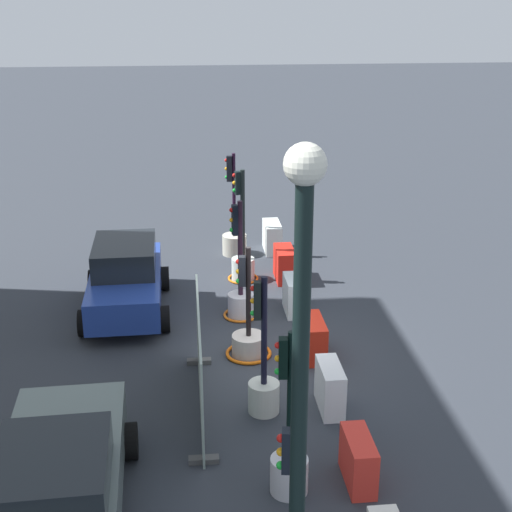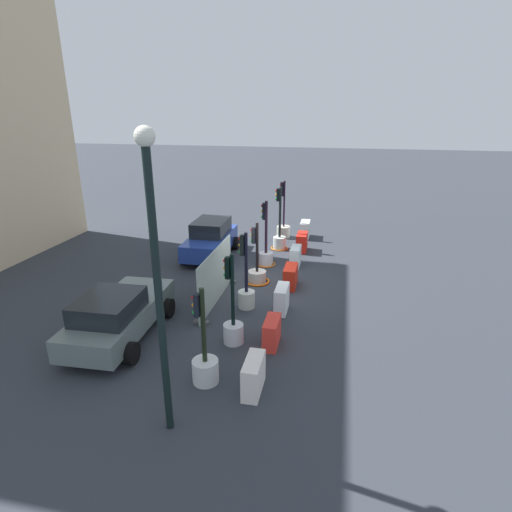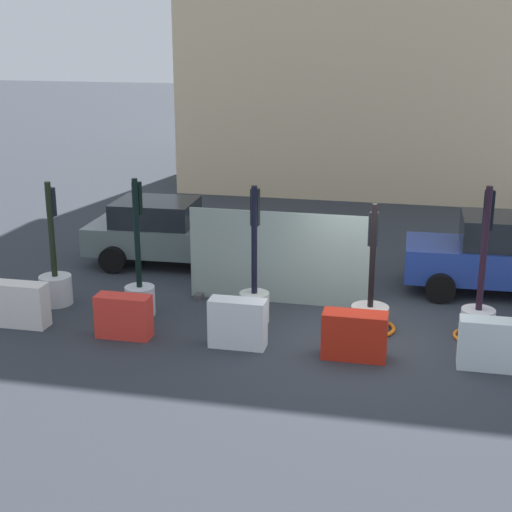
{
  "view_description": "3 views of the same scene",
  "coord_description": "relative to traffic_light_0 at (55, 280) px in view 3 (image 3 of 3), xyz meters",
  "views": [
    {
      "loc": [
        -13.56,
        1.57,
        7.34
      ],
      "look_at": [
        2.24,
        0.04,
        1.43
      ],
      "focal_mm": 51.1,
      "sensor_mm": 36.0,
      "label": 1
    },
    {
      "loc": [
        -14.41,
        -2.63,
        6.42
      ],
      "look_at": [
        -0.81,
        0.26,
        1.42
      ],
      "focal_mm": 28.79,
      "sensor_mm": 36.0,
      "label": 2
    },
    {
      "loc": [
        0.95,
        -12.98,
        5.47
      ],
      "look_at": [
        -2.17,
        0.78,
        1.18
      ],
      "focal_mm": 53.29,
      "sensor_mm": 36.0,
      "label": 3
    }
  ],
  "objects": [
    {
      "name": "ground_plane",
      "position": [
        6.27,
        -0.38,
        -0.51
      ],
      "size": [
        120.0,
        120.0,
        0.0
      ],
      "primitive_type": "plane",
      "color": "#2E323A"
    },
    {
      "name": "traffic_light_0",
      "position": [
        0.0,
        0.0,
        0.0
      ],
      "size": [
        0.66,
        0.66,
        2.54
      ],
      "color": "silver",
      "rests_on": "ground_plane"
    },
    {
      "name": "traffic_light_1",
      "position": [
        1.9,
        -0.21,
        0.06
      ],
      "size": [
        0.59,
        0.59,
        2.73
      ],
      "color": "silver",
      "rests_on": "ground_plane"
    },
    {
      "name": "traffic_light_2",
      "position": [
        4.17,
        -0.06,
        0.07
      ],
      "size": [
        0.57,
        0.57,
        2.66
      ],
      "color": "beige",
      "rests_on": "ground_plane"
    },
    {
      "name": "traffic_light_3",
      "position": [
        6.37,
        0.03,
        -0.15
      ],
      "size": [
        0.98,
        0.98,
        2.42
      ],
      "color": "beige",
      "rests_on": "ground_plane"
    },
    {
      "name": "traffic_light_4",
      "position": [
        8.31,
        0.05,
        0.0
      ],
      "size": [
        0.83,
        0.83,
        2.83
      ],
      "color": "silver",
      "rests_on": "ground_plane"
    },
    {
      "name": "construction_barrier_0",
      "position": [
        -0.1,
        -1.25,
        -0.08
      ],
      "size": [
        1.06,
        0.41,
        0.85
      ],
      "color": "white",
      "rests_on": "ground_plane"
    },
    {
      "name": "construction_barrier_1",
      "position": [
        2.02,
        -1.32,
        -0.11
      ],
      "size": [
        1.01,
        0.41,
        0.8
      ],
      "color": "red",
      "rests_on": "ground_plane"
    },
    {
      "name": "construction_barrier_2",
      "position": [
        4.15,
        -1.28,
        -0.07
      ],
      "size": [
        1.01,
        0.4,
        0.88
      ],
      "color": "white",
      "rests_on": "ground_plane"
    },
    {
      "name": "construction_barrier_3",
      "position": [
        6.21,
        -1.31,
        -0.1
      ],
      "size": [
        1.1,
        0.47,
        0.82
      ],
      "color": "red",
      "rests_on": "ground_plane"
    },
    {
      "name": "construction_barrier_4",
      "position": [
        8.42,
        -1.23,
        -0.08
      ],
      "size": [
        1.0,
        0.41,
        0.86
      ],
      "color": "silver",
      "rests_on": "ground_plane"
    },
    {
      "name": "car_blue_estate",
      "position": [
        8.91,
        2.73,
        0.32
      ],
      "size": [
        3.96,
        2.08,
        1.67
      ],
      "color": "#213C95",
      "rests_on": "ground_plane"
    },
    {
      "name": "car_grey_saloon",
      "position": [
        1.49,
        3.15,
        0.25
      ],
      "size": [
        4.4,
        2.26,
        1.52
      ],
      "color": "slate",
      "rests_on": "ground_plane"
    },
    {
      "name": "site_fence_panel",
      "position": [
        4.42,
        1.07,
        0.41
      ],
      "size": [
        3.72,
        0.5,
        1.92
      ],
      "color": "#94A89E",
      "rests_on": "ground_plane"
    }
  ]
}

